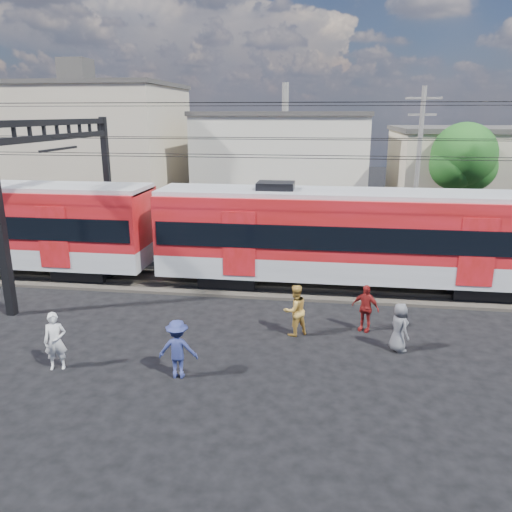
{
  "coord_description": "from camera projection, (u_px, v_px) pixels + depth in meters",
  "views": [
    {
      "loc": [
        1.33,
        -12.21,
        7.15
      ],
      "look_at": [
        -1.11,
        5.0,
        2.18
      ],
      "focal_mm": 35.0,
      "sensor_mm": 36.0,
      "label": 1
    }
  ],
  "objects": [
    {
      "name": "ground",
      "position": [
        270.0,
        382.0,
        13.77
      ],
      "size": [
        120.0,
        120.0,
        0.0
      ],
      "primitive_type": "plane",
      "color": "black",
      "rests_on": "ground"
    },
    {
      "name": "commuter_train",
      "position": [
        358.0,
        234.0,
        20.36
      ],
      "size": [
        50.3,
        3.08,
        4.17
      ],
      "color": "black",
      "rests_on": "ground"
    },
    {
      "name": "track_bed",
      "position": [
        291.0,
        285.0,
        21.37
      ],
      "size": [
        70.0,
        3.4,
        0.12
      ],
      "primitive_type": "cube",
      "color": "#2D2823",
      "rests_on": "ground"
    },
    {
      "name": "catenary",
      "position": [
        90.0,
        163.0,
        21.14
      ],
      "size": [
        70.0,
        9.3,
        7.52
      ],
      "color": "black",
      "rests_on": "ground"
    },
    {
      "name": "rail_far",
      "position": [
        293.0,
        277.0,
        22.05
      ],
      "size": [
        70.0,
        0.12,
        0.12
      ],
      "primitive_type": "cube",
      "color": "#59544C",
      "rests_on": "track_bed"
    },
    {
      "name": "tree_near",
      "position": [
        466.0,
        159.0,
        28.47
      ],
      "size": [
        3.82,
        3.64,
        6.72
      ],
      "color": "#382619",
      "rests_on": "ground"
    },
    {
      "name": "rail_near",
      "position": [
        290.0,
        289.0,
        20.62
      ],
      "size": [
        70.0,
        0.12,
        0.12
      ],
      "primitive_type": "cube",
      "color": "#59544C",
      "rests_on": "track_bed"
    },
    {
      "name": "pedestrian_a",
      "position": [
        55.0,
        341.0,
        14.31
      ],
      "size": [
        0.73,
        0.59,
        1.72
      ],
      "primitive_type": "imported",
      "rotation": [
        0.0,
        0.0,
        0.32
      ],
      "color": "silver",
      "rests_on": "ground"
    },
    {
      "name": "pedestrian_b",
      "position": [
        295.0,
        310.0,
        16.52
      ],
      "size": [
        1.08,
        1.04,
        1.76
      ],
      "primitive_type": "imported",
      "rotation": [
        0.0,
        0.0,
        3.77
      ],
      "color": "#BE913B",
      "rests_on": "ground"
    },
    {
      "name": "building_west",
      "position": [
        83.0,
        148.0,
        37.63
      ],
      "size": [
        14.28,
        10.2,
        9.3
      ],
      "color": "tan",
      "rests_on": "ground"
    },
    {
      "name": "pedestrian_e",
      "position": [
        399.0,
        327.0,
        15.42
      ],
      "size": [
        0.79,
        0.91,
        1.56
      ],
      "primitive_type": "imported",
      "rotation": [
        0.0,
        0.0,
        2.05
      ],
      "color": "#525358",
      "rests_on": "ground"
    },
    {
      "name": "pedestrian_d",
      "position": [
        365.0,
        308.0,
        16.87
      ],
      "size": [
        1.04,
        0.78,
        1.64
      ],
      "primitive_type": "imported",
      "rotation": [
        0.0,
        0.0,
        -0.45
      ],
      "color": "maroon",
      "rests_on": "ground"
    },
    {
      "name": "utility_pole_mid",
      "position": [
        418.0,
        166.0,
        25.99
      ],
      "size": [
        1.8,
        0.24,
        8.5
      ],
      "color": "slate",
      "rests_on": "ground"
    },
    {
      "name": "building_midwest",
      "position": [
        284.0,
        160.0,
        38.74
      ],
      "size": [
        12.24,
        12.24,
        7.3
      ],
      "color": "beige",
      "rests_on": "ground"
    },
    {
      "name": "pedestrian_c",
      "position": [
        178.0,
        349.0,
        13.85
      ],
      "size": [
        1.14,
        0.71,
        1.7
      ],
      "primitive_type": "imported",
      "rotation": [
        0.0,
        0.0,
        3.22
      ],
      "color": "navy",
      "rests_on": "ground"
    }
  ]
}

